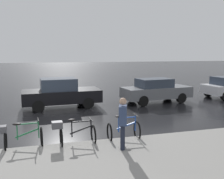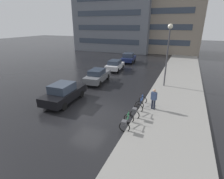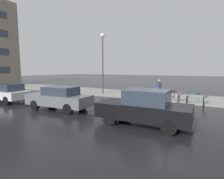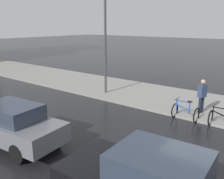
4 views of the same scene
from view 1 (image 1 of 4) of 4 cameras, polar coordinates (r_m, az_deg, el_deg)
ground_plane at (r=12.09m, az=-13.32°, el=-6.73°), size 140.00×140.00×0.00m
bicycle_nearest at (r=8.63m, az=-20.60°, el=-9.94°), size 0.77×1.44×0.99m
bicycle_second at (r=8.47m, az=-8.97°, el=-9.73°), size 0.72×1.41×0.97m
bicycle_third at (r=8.95m, az=2.66°, el=-9.34°), size 0.71×1.10×0.94m
car_black at (r=14.52m, az=-11.58°, el=-0.83°), size 2.12×4.42×1.68m
car_grey at (r=15.89m, az=9.99°, el=-0.18°), size 2.13×4.49×1.52m
pedestrian at (r=7.74m, az=2.48°, el=-7.47°), size 0.46×0.36×1.76m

